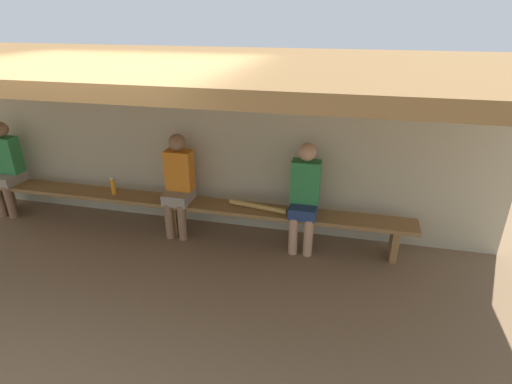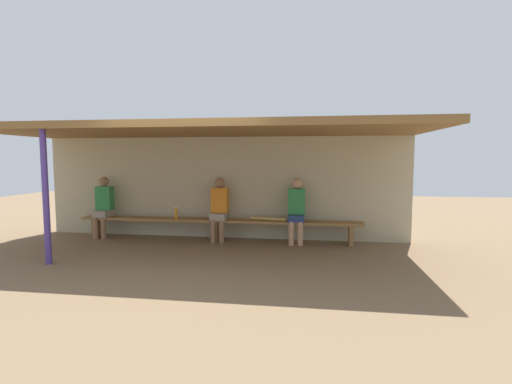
% 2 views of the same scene
% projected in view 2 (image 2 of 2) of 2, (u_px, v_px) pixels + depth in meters
% --- Properties ---
extents(ground_plane, '(24.00, 24.00, 0.00)m').
position_uv_depth(ground_plane, '(195.00, 260.00, 6.33)').
color(ground_plane, brown).
extents(back_wall, '(8.00, 0.20, 2.20)m').
position_uv_depth(back_wall, '(222.00, 187.00, 8.21)').
color(back_wall, '#B7AD8C').
rests_on(back_wall, ground).
extents(dugout_roof, '(8.00, 2.80, 0.12)m').
position_uv_depth(dugout_roof, '(205.00, 130.00, 6.82)').
color(dugout_roof, brown).
rests_on(dugout_roof, back_wall).
extents(support_post, '(0.10, 0.10, 2.20)m').
position_uv_depth(support_post, '(46.00, 198.00, 6.03)').
color(support_post, '#4C388C').
rests_on(support_post, ground).
extents(bench, '(6.00, 0.36, 0.46)m').
position_uv_depth(bench, '(217.00, 223.00, 7.83)').
color(bench, olive).
rests_on(bench, ground).
extents(player_in_red, '(0.34, 0.42, 1.34)m').
position_uv_depth(player_in_red, '(296.00, 208.00, 7.56)').
color(player_in_red, navy).
rests_on(player_in_red, ground).
extents(player_in_blue, '(0.34, 0.42, 1.34)m').
position_uv_depth(player_in_blue, '(219.00, 207.00, 7.79)').
color(player_in_blue, gray).
rests_on(player_in_blue, ground).
extents(player_rightmost, '(0.34, 0.42, 1.34)m').
position_uv_depth(player_rightmost, '(103.00, 204.00, 8.17)').
color(player_rightmost, gray).
rests_on(player_rightmost, ground).
extents(water_bottle_green, '(0.07, 0.07, 0.24)m').
position_uv_depth(water_bottle_green, '(176.00, 213.00, 7.93)').
color(water_bottle_green, orange).
rests_on(water_bottle_green, bench).
extents(baseball_bat, '(0.76, 0.20, 0.07)m').
position_uv_depth(baseball_bat, '(268.00, 219.00, 7.66)').
color(baseball_bat, tan).
rests_on(baseball_bat, bench).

